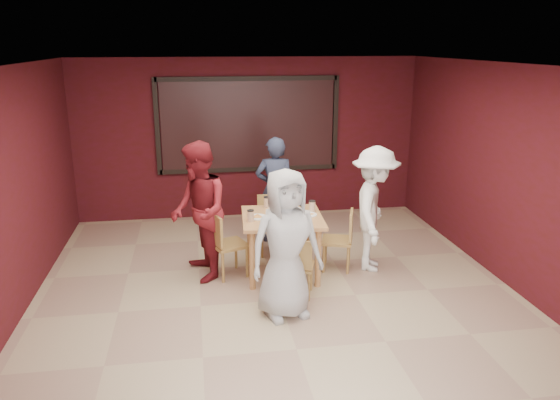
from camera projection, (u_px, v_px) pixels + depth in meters
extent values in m
plane|color=tan|center=(280.00, 300.00, 6.69)|extent=(7.00, 7.00, 0.00)
cube|color=black|center=(248.00, 125.00, 9.49)|extent=(3.00, 0.02, 1.50)
cube|color=tan|center=(282.00, 218.00, 7.21)|extent=(1.12, 1.12, 0.04)
cylinder|color=tan|center=(250.00, 237.00, 7.69)|extent=(0.08, 0.08, 0.79)
cylinder|color=tan|center=(309.00, 235.00, 7.77)|extent=(0.08, 0.08, 0.79)
cylinder|color=tan|center=(252.00, 260.00, 6.89)|extent=(0.08, 0.08, 0.79)
cylinder|color=tan|center=(318.00, 258.00, 6.96)|extent=(0.08, 0.08, 0.79)
cylinder|color=silver|center=(286.00, 224.00, 6.89)|extent=(0.27, 0.27, 0.01)
cone|color=gold|center=(287.00, 223.00, 6.89)|extent=(0.24, 0.24, 0.02)
cylinder|color=beige|center=(299.00, 221.00, 6.80)|extent=(0.09, 0.09, 0.14)
cylinder|color=black|center=(299.00, 215.00, 6.78)|extent=(0.09, 0.09, 0.01)
cylinder|color=silver|center=(278.00, 208.00, 7.52)|extent=(0.27, 0.27, 0.01)
cone|color=gold|center=(278.00, 207.00, 7.52)|extent=(0.24, 0.24, 0.02)
cylinder|color=beige|center=(267.00, 202.00, 7.58)|extent=(0.09, 0.09, 0.14)
cylinder|color=black|center=(267.00, 197.00, 7.55)|extent=(0.09, 0.09, 0.01)
cylinder|color=silver|center=(257.00, 217.00, 7.15)|extent=(0.27, 0.27, 0.01)
cone|color=gold|center=(257.00, 216.00, 7.15)|extent=(0.24, 0.24, 0.02)
cylinder|color=beige|center=(251.00, 216.00, 6.98)|extent=(0.09, 0.09, 0.14)
cylinder|color=black|center=(251.00, 210.00, 6.96)|extent=(0.09, 0.09, 0.01)
cylinder|color=silver|center=(307.00, 215.00, 7.25)|extent=(0.27, 0.27, 0.01)
cone|color=gold|center=(307.00, 214.00, 7.25)|extent=(0.24, 0.24, 0.02)
cylinder|color=beige|center=(312.00, 206.00, 7.39)|extent=(0.09, 0.09, 0.14)
cylinder|color=black|center=(312.00, 201.00, 7.37)|extent=(0.09, 0.09, 0.01)
cylinder|color=silver|center=(289.00, 213.00, 7.17)|extent=(0.06, 0.06, 0.10)
cylinder|color=silver|center=(285.00, 215.00, 7.11)|extent=(0.05, 0.05, 0.08)
cylinder|color=#AB350C|center=(276.00, 213.00, 7.12)|extent=(0.07, 0.07, 0.15)
cube|color=black|center=(282.00, 213.00, 7.18)|extent=(0.12, 0.09, 0.10)
cube|color=#A77B41|center=(298.00, 266.00, 6.73)|extent=(0.48, 0.48, 0.04)
cylinder|color=#A77B41|center=(311.00, 277.00, 6.91)|extent=(0.03, 0.03, 0.37)
cylinder|color=#A77B41|center=(287.00, 275.00, 6.96)|extent=(0.03, 0.03, 0.37)
cylinder|color=#A77B41|center=(309.00, 287.00, 6.62)|extent=(0.03, 0.03, 0.37)
cylinder|color=#A77B41|center=(284.00, 286.00, 6.67)|extent=(0.03, 0.03, 0.37)
cube|color=#A77B41|center=(296.00, 255.00, 6.51)|extent=(0.37, 0.15, 0.36)
cube|color=#A77B41|center=(272.00, 226.00, 8.07)|extent=(0.43, 0.43, 0.04)
cylinder|color=#A77B41|center=(262.00, 245.00, 7.96)|extent=(0.04, 0.04, 0.40)
cylinder|color=#A77B41|center=(285.00, 244.00, 7.99)|extent=(0.04, 0.04, 0.40)
cylinder|color=#A77B41|center=(260.00, 237.00, 8.28)|extent=(0.04, 0.04, 0.40)
cylinder|color=#A77B41|center=(282.00, 236.00, 8.31)|extent=(0.04, 0.04, 0.40)
cube|color=#A77B41|center=(271.00, 207.00, 8.18)|extent=(0.41, 0.05, 0.39)
cube|color=#A77B41|center=(229.00, 245.00, 7.29)|extent=(0.56, 0.56, 0.04)
cylinder|color=#A77B41|center=(247.00, 263.00, 7.29)|extent=(0.04, 0.04, 0.42)
cylinder|color=#A77B41|center=(236.00, 254.00, 7.58)|extent=(0.04, 0.04, 0.42)
cylinder|color=#A77B41|center=(223.00, 268.00, 7.12)|extent=(0.04, 0.04, 0.42)
cylinder|color=#A77B41|center=(213.00, 259.00, 7.42)|extent=(0.04, 0.04, 0.42)
cube|color=#A77B41|center=(215.00, 229.00, 7.13)|extent=(0.18, 0.42, 0.41)
cube|color=#A77B41|center=(337.00, 240.00, 7.51)|extent=(0.52, 0.52, 0.04)
cylinder|color=#A77B41|center=(326.00, 250.00, 7.75)|extent=(0.03, 0.03, 0.40)
cylinder|color=#A77B41|center=(324.00, 259.00, 7.44)|extent=(0.03, 0.03, 0.40)
cylinder|color=#A77B41|center=(349.00, 252.00, 7.70)|extent=(0.03, 0.03, 0.40)
cylinder|color=#A77B41|center=(348.00, 261.00, 7.39)|extent=(0.03, 0.03, 0.40)
cube|color=#A77B41|center=(351.00, 225.00, 7.41)|extent=(0.16, 0.40, 0.39)
imported|color=#B0B0B0|center=(286.00, 244.00, 6.11)|extent=(0.95, 0.74, 1.73)
imported|color=#2C354F|center=(275.00, 190.00, 8.47)|extent=(0.65, 0.47, 1.67)
imported|color=maroon|center=(199.00, 212.00, 7.10)|extent=(0.84, 1.00, 1.84)
imported|color=white|center=(374.00, 209.00, 7.41)|extent=(0.99, 1.27, 1.72)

